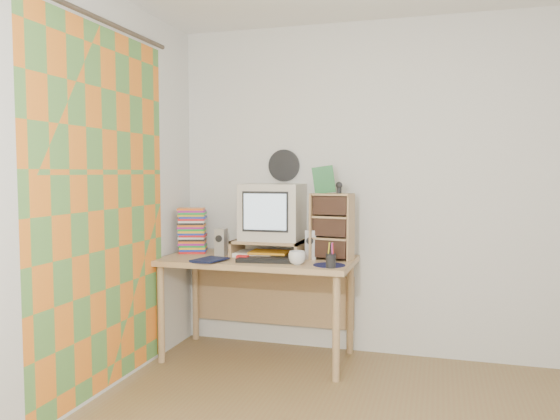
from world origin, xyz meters
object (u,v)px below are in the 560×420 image
Objects in this scene: desk at (261,274)px; keyboard at (266,260)px; cd_rack at (332,227)px; diary at (200,257)px; crt_monitor at (272,212)px; mug at (297,258)px; dvd_stack at (192,234)px.

keyboard is (0.11, -0.22, 0.15)m from desk.
diary is (-0.89, -0.31, -0.22)m from cd_rack.
keyboard is at bearing -82.38° from crt_monitor.
mug reaches higher than diary.
desk is 6.40× the size of diary.
crt_monitor is 2.02× the size of diary.
cd_rack reaches higher than diary.
dvd_stack reaches higher than mug.
cd_rack is at bearing 57.33° from mug.
dvd_stack reaches higher than desk.
mug reaches higher than desk.
keyboard is 0.48m from diary.
crt_monitor is 3.76× the size of mug.
diary is at bearing -74.50° from dvd_stack.
desk is at bearing 142.71° from mug.
cd_rack is at bearing 32.85° from diary.
crt_monitor is 0.48m from cd_rack.
dvd_stack is at bearing 150.95° from keyboard.
desk is 0.65m from cd_rack.
desk is 4.89× the size of dvd_stack.
cd_rack is (0.54, 0.02, 0.37)m from desk.
diary is (0.21, -0.33, -0.12)m from dvd_stack.
desk is 0.64m from dvd_stack.
mug is at bearing 15.61° from diary.
dvd_stack is 0.60× the size of cd_rack.
desk is at bearing -170.11° from cd_rack.
keyboard is at bearing -38.35° from dvd_stack.
diary is at bearing -141.05° from desk.
cd_rack is (0.42, 0.24, 0.22)m from keyboard.
mug is (-0.18, -0.29, -0.19)m from cd_rack.
mug is at bearing -52.57° from crt_monitor.
dvd_stack is at bearing 161.57° from mug.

